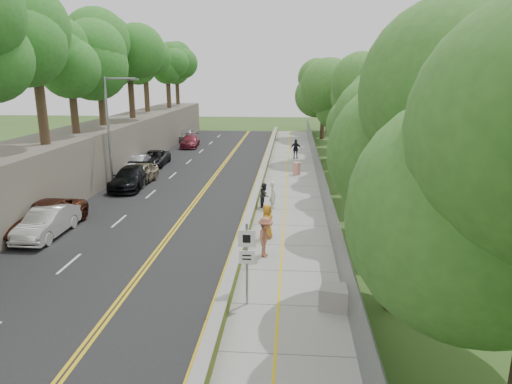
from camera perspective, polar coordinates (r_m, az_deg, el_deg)
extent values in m
plane|color=#33511E|center=(20.02, -3.30, -9.69)|extent=(140.00, 140.00, 0.00)
cube|color=black|center=(34.98, -8.76, 0.91)|extent=(11.20, 66.00, 0.04)
cube|color=gray|center=(34.06, 4.38, 0.67)|extent=(4.20, 66.00, 0.05)
cube|color=#BFE619|center=(34.07, 0.52, 1.20)|extent=(0.42, 66.00, 0.60)
cube|color=#595147|center=(37.28, -21.12, 4.05)|extent=(5.00, 66.00, 4.00)
cube|color=slate|center=(33.90, 7.96, 2.20)|extent=(0.04, 66.00, 2.00)
cylinder|color=gray|center=(34.95, -17.94, 7.00)|extent=(0.18, 0.18, 8.00)
cylinder|color=gray|center=(34.29, -16.71, 13.43)|extent=(2.30, 0.13, 0.13)
cube|color=gray|center=(33.92, -14.95, 13.45)|extent=(0.50, 0.22, 0.14)
cylinder|color=gray|center=(16.53, -1.15, -9.06)|extent=(0.09, 0.09, 3.10)
cube|color=white|center=(16.12, -1.17, -5.85)|extent=(0.62, 0.04, 0.62)
cube|color=white|center=(16.38, -1.16, -8.14)|extent=(0.56, 0.04, 0.50)
cylinder|color=red|center=(37.94, 5.11, 2.94)|extent=(0.62, 0.62, 1.02)
cube|color=gray|center=(17.02, 10.11, -12.84)|extent=(1.37, 1.14, 0.81)
imported|color=silver|center=(25.85, -24.67, -3.48)|extent=(1.60, 4.54, 1.49)
imported|color=#512417|center=(26.71, -25.00, -2.88)|extent=(2.73, 5.71, 1.57)
imported|color=black|center=(34.61, -15.42, 1.74)|extent=(2.37, 5.40, 1.54)
imported|color=tan|center=(35.82, -14.41, 2.25)|extent=(2.12, 4.68, 1.56)
imported|color=#B3B4BC|center=(40.22, -14.68, 3.43)|extent=(1.64, 4.22, 1.37)
imported|color=black|center=(42.61, -12.63, 4.14)|extent=(2.38, 4.86, 1.33)
imported|color=maroon|center=(52.63, -8.25, 6.31)|extent=(2.33, 4.80, 1.35)
imported|color=#B9B9BD|center=(57.65, -8.67, 7.08)|extent=(1.98, 4.39, 1.46)
imported|color=orange|center=(23.22, 1.40, -3.69)|extent=(0.77, 0.98, 1.77)
imported|color=white|center=(28.26, 2.12, -0.37)|extent=(0.61, 0.74, 1.73)
imported|color=black|center=(28.54, 1.08, -0.39)|extent=(0.74, 0.86, 1.55)
imported|color=#A05E44|center=(20.90, 1.19, -5.63)|extent=(0.94, 1.34, 1.89)
imported|color=black|center=(44.99, 5.00, 5.38)|extent=(1.15, 0.54, 1.92)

